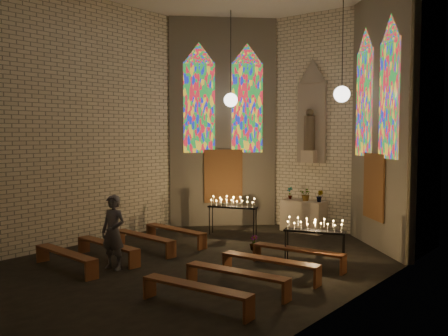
{
  "coord_description": "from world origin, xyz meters",
  "views": [
    {
      "loc": [
        7.88,
        -8.46,
        3.15
      ],
      "look_at": [
        -0.06,
        1.46,
        2.26
      ],
      "focal_mm": 40.0,
      "sensor_mm": 36.0,
      "label": 1
    }
  ],
  "objects_px": {
    "aisle_flower_pot": "(254,243)",
    "visitor": "(113,232)",
    "altar": "(303,216)",
    "votive_stand_right": "(315,228)",
    "votive_stand_left": "(233,204)"
  },
  "relations": [
    {
      "from": "votive_stand_right",
      "to": "aisle_flower_pot",
      "type": "bearing_deg",
      "value": 149.79
    },
    {
      "from": "altar",
      "to": "votive_stand_left",
      "type": "bearing_deg",
      "value": -127.76
    },
    {
      "from": "votive_stand_left",
      "to": "votive_stand_right",
      "type": "relative_size",
      "value": 1.06
    },
    {
      "from": "altar",
      "to": "visitor",
      "type": "bearing_deg",
      "value": -100.55
    },
    {
      "from": "altar",
      "to": "visitor",
      "type": "height_order",
      "value": "visitor"
    },
    {
      "from": "altar",
      "to": "aisle_flower_pot",
      "type": "bearing_deg",
      "value": -85.88
    },
    {
      "from": "visitor",
      "to": "votive_stand_left",
      "type": "bearing_deg",
      "value": 81.02
    },
    {
      "from": "aisle_flower_pot",
      "to": "votive_stand_right",
      "type": "height_order",
      "value": "votive_stand_right"
    },
    {
      "from": "visitor",
      "to": "aisle_flower_pot",
      "type": "bearing_deg",
      "value": 56.5
    },
    {
      "from": "votive_stand_right",
      "to": "visitor",
      "type": "relative_size",
      "value": 0.85
    },
    {
      "from": "aisle_flower_pot",
      "to": "visitor",
      "type": "height_order",
      "value": "visitor"
    },
    {
      "from": "aisle_flower_pot",
      "to": "votive_stand_left",
      "type": "height_order",
      "value": "votive_stand_left"
    },
    {
      "from": "aisle_flower_pot",
      "to": "visitor",
      "type": "xyz_separation_m",
      "value": [
        -1.45,
        -3.57,
        0.67
      ]
    },
    {
      "from": "votive_stand_left",
      "to": "visitor",
      "type": "xyz_separation_m",
      "value": [
        0.2,
        -4.77,
        -0.1
      ]
    },
    {
      "from": "altar",
      "to": "votive_stand_right",
      "type": "distance_m",
      "value": 4.15
    }
  ]
}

